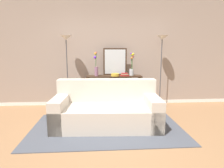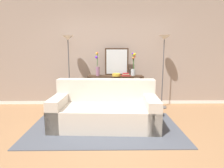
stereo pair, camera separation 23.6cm
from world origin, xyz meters
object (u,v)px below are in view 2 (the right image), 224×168
vase_tall_flowers (98,67)px  book_stack (126,75)px  floor_lamp_left (68,52)px  wall_mirror (117,62)px  book_row_under_console (99,105)px  couch (105,110)px  console_table (115,86)px  floor_lamp_right (164,52)px  vase_short_flowers (133,67)px  fruit_bowl (116,75)px

vase_tall_flowers → book_stack: bearing=-5.7°
floor_lamp_left → vase_tall_flowers: 0.81m
wall_mirror → book_row_under_console: size_ratio=2.35×
couch → console_table: size_ratio=1.47×
couch → floor_lamp_right: bearing=39.0°
vase_short_flowers → floor_lamp_right: bearing=-4.8°
couch → book_stack: bearing=66.0°
floor_lamp_right → vase_short_flowers: floor_lamp_right is taller
floor_lamp_left → book_row_under_console: size_ratio=6.17×
wall_mirror → fruit_bowl: (-0.02, -0.23, -0.31)m
floor_lamp_right → vase_tall_flowers: 1.69m
couch → console_table: couch is taller
floor_lamp_left → wall_mirror: bearing=8.7°
vase_tall_flowers → fruit_bowl: vase_tall_flowers is taller
fruit_bowl → floor_lamp_right: bearing=2.3°
couch → floor_lamp_left: size_ratio=1.13×
floor_lamp_right → fruit_bowl: floor_lamp_right is taller
vase_short_flowers → book_stack: 0.29m
vase_short_flowers → book_stack: (-0.20, -0.10, -0.19)m
floor_lamp_left → vase_tall_flowers: floor_lamp_left is taller
fruit_bowl → book_row_under_console: fruit_bowl is taller
floor_lamp_right → book_stack: bearing=-177.7°
couch → vase_tall_flowers: (-0.21, 1.20, 0.74)m
vase_tall_flowers → book_stack: vase_tall_flowers is taller
floor_lamp_right → wall_mirror: size_ratio=2.65×
book_stack → book_row_under_console: bearing=172.6°
couch → floor_lamp_left: bearing=128.4°
fruit_bowl → book_stack: book_stack is taller
vase_tall_flowers → book_stack: 0.74m
console_table → fruit_bowl: size_ratio=6.74×
vase_short_flowers → book_row_under_console: (-0.87, -0.01, -1.00)m
floor_lamp_left → vase_short_flowers: floor_lamp_left is taller
book_row_under_console → vase_short_flowers: bearing=0.8°
floor_lamp_left → book_stack: floor_lamp_left is taller
floor_lamp_right → book_stack: floor_lamp_right is taller
fruit_bowl → book_row_under_console: bearing=167.6°
floor_lamp_left → book_stack: bearing=-1.5°
floor_lamp_right → wall_mirror: bearing=171.0°
console_table → wall_mirror: (0.03, 0.13, 0.61)m
vase_short_flowers → vase_tall_flowers: bearing=-178.1°
floor_lamp_left → book_row_under_console: 1.56m
book_stack → book_row_under_console: size_ratio=0.76×
book_stack → book_row_under_console: (-0.68, 0.09, -0.81)m
floor_lamp_left → vase_short_flowers: (1.62, 0.06, -0.38)m
floor_lamp_left → fruit_bowl: floor_lamp_left is taller
vase_short_flowers → wall_mirror: bearing=163.7°
floor_lamp_right → fruit_bowl: bearing=-177.7°
floor_lamp_right → vase_tall_flowers: size_ratio=3.07×
couch → floor_lamp_left: 1.86m
wall_mirror → couch: bearing=-101.6°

